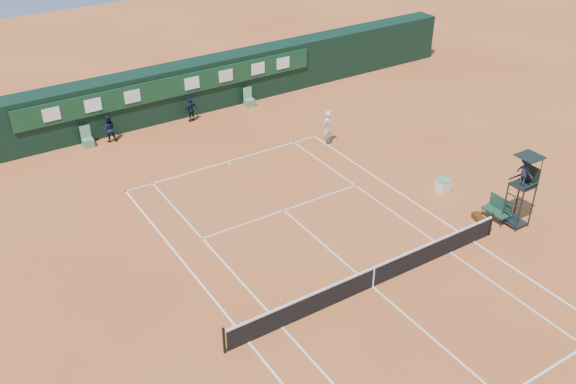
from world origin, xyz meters
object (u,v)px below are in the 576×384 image
(umpire_chair, at_px, (525,176))
(player, at_px, (327,128))
(cooler, at_px, (443,185))
(tennis_net, at_px, (373,276))
(player_bench, at_px, (498,208))

(umpire_chair, distance_m, player, 11.19)
(umpire_chair, relative_size, cooler, 5.30)
(tennis_net, height_order, player_bench, same)
(tennis_net, xyz_separation_m, umpire_chair, (7.94, -0.05, 1.95))
(cooler, bearing_deg, player, 104.63)
(player, bearing_deg, umpire_chair, 72.15)
(player_bench, height_order, player, player)
(umpire_chair, bearing_deg, player, 102.74)
(umpire_chair, relative_size, player, 1.75)
(player_bench, bearing_deg, player, 101.76)
(cooler, bearing_deg, tennis_net, -152.89)
(tennis_net, bearing_deg, player, 62.99)
(tennis_net, relative_size, player_bench, 10.75)
(umpire_chair, distance_m, cooler, 4.40)
(player_bench, distance_m, player, 10.31)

